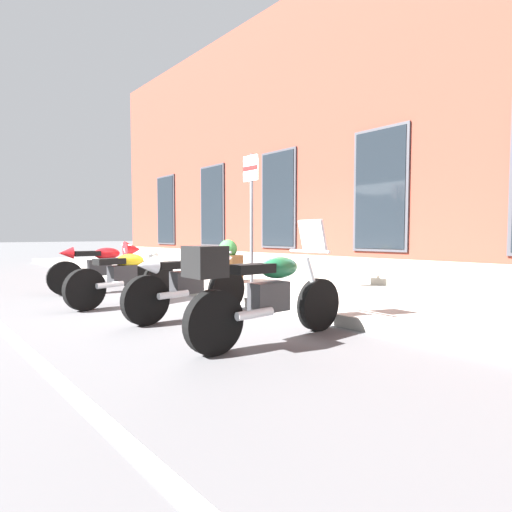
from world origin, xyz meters
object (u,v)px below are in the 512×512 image
motorcycle_white_sport (194,279)px  motorcycle_green_touring (264,291)px  parking_sign (251,204)px  motorcycle_red_sport (106,265)px  motorcycle_yellow_naked (126,277)px  barrel_planter (228,265)px

motorcycle_white_sport → motorcycle_green_touring: (1.68, -0.21, 0.02)m
motorcycle_white_sport → parking_sign: (-0.40, 1.47, 1.18)m
motorcycle_red_sport → motorcycle_green_touring: (4.96, -0.21, -0.00)m
motorcycle_yellow_naked → motorcycle_white_sport: bearing=10.3°
motorcycle_red_sport → motorcycle_yellow_naked: size_ratio=0.99×
motorcycle_yellow_naked → parking_sign: 2.49m
motorcycle_yellow_naked → barrel_planter: barrel_planter is taller
motorcycle_yellow_naked → barrel_planter: 2.43m
motorcycle_red_sport → motorcycle_white_sport: size_ratio=1.00×
motorcycle_yellow_naked → parking_sign: parking_sign is taller
motorcycle_yellow_naked → barrel_planter: bearing=96.1°
motorcycle_green_touring → parking_sign: bearing=141.2°
motorcycle_green_touring → motorcycle_red_sport: bearing=177.5°
motorcycle_red_sport → motorcycle_green_touring: size_ratio=0.94×
barrel_planter → motorcycle_red_sport: bearing=-123.4°
motorcycle_green_touring → barrel_planter: motorcycle_green_touring is taller
motorcycle_yellow_naked → motorcycle_white_sport: size_ratio=1.01×
motorcycle_red_sport → barrel_planter: (1.39, 2.12, -0.04)m
motorcycle_white_sport → barrel_planter: bearing=131.6°
motorcycle_red_sport → motorcycle_yellow_naked: bearing=-10.3°
motorcycle_green_touring → barrel_planter: bearing=146.9°
parking_sign → barrel_planter: parking_sign is taller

